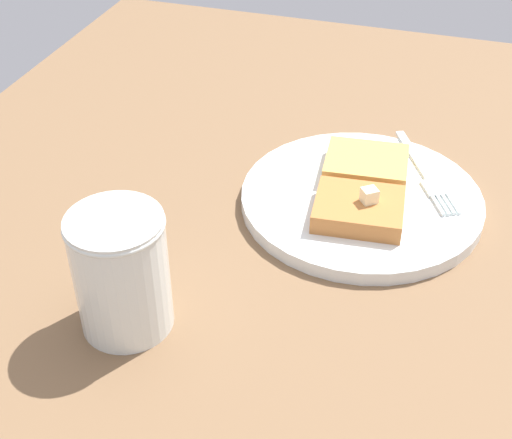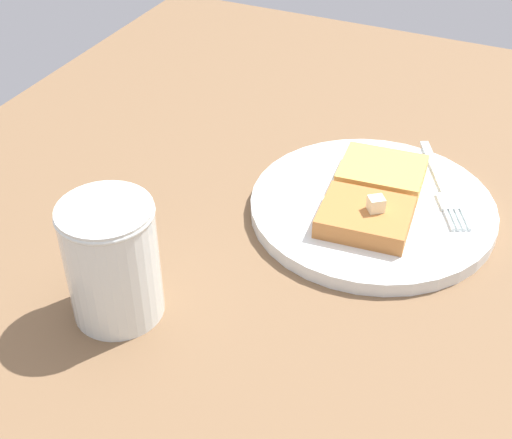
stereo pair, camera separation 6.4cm
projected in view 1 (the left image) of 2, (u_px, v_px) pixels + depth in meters
The scene contains 7 objects.
table_surface at pixel (393, 266), 67.63cm from camera, with size 108.90×108.90×2.17cm, color brown.
plate at pixel (361, 199), 73.07cm from camera, with size 24.63×24.63×1.45cm.
toast_slice_left at pixel (359, 209), 69.00cm from camera, with size 7.20×8.51×1.95cm, color #B26C35.
toast_slice_middle at pixel (366, 165), 75.21cm from camera, with size 7.20×8.51×1.95cm, color gold.
butter_pat_primary at pixel (369, 195), 67.90cm from camera, with size 1.44×1.29×1.44cm, color #F7F1C4.
fork at pixel (427, 176), 75.06cm from camera, with size 14.93×8.49×0.36cm.
syrup_jar at pixel (122, 277), 57.36cm from camera, with size 7.91×7.91×10.85cm.
Camera 1 is at (-52.62, -2.92, 45.65)cm, focal length 50.00 mm.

